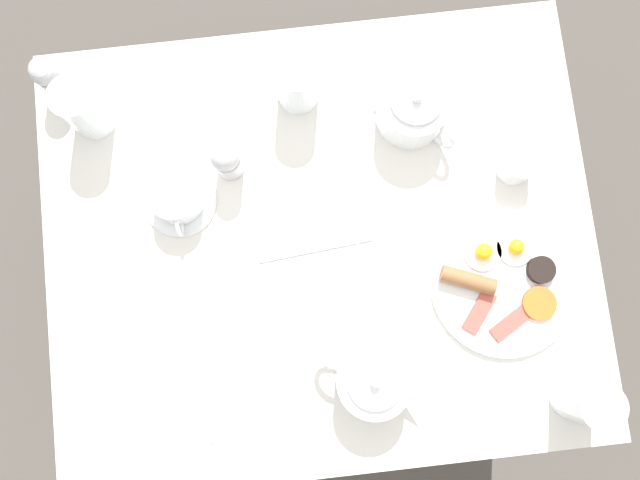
{
  "coord_description": "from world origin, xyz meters",
  "views": [
    {
      "loc": [
        -0.15,
        0.02,
        1.9
      ],
      "look_at": [
        0.0,
        0.0,
        0.77
      ],
      "focal_mm": 35.0,
      "sensor_mm": 36.0,
      "label": 1
    }
  ],
  "objects_px": {
    "water_glass_short": "(297,84)",
    "creamer_jug": "(517,164)",
    "teapot_far": "(413,110)",
    "breakfast_plate": "(502,282)",
    "teapot_near": "(372,380)",
    "fork_by_plate": "(211,390)",
    "salt_grinder": "(50,77)",
    "wine_glass_spare": "(83,109)",
    "water_glass_tall": "(587,402)",
    "teacup_with_saucer_left": "(177,199)",
    "pepper_grinder": "(227,160)",
    "knife_by_plate": "(316,248)"
  },
  "relations": [
    {
      "from": "water_glass_short",
      "to": "creamer_jug",
      "type": "height_order",
      "value": "water_glass_short"
    },
    {
      "from": "water_glass_short",
      "to": "creamer_jug",
      "type": "relative_size",
      "value": 1.41
    },
    {
      "from": "salt_grinder",
      "to": "knife_by_plate",
      "type": "relative_size",
      "value": 0.5
    },
    {
      "from": "wine_glass_spare",
      "to": "creamer_jug",
      "type": "relative_size",
      "value": 1.53
    },
    {
      "from": "fork_by_plate",
      "to": "teapot_near",
      "type": "bearing_deg",
      "value": -92.12
    },
    {
      "from": "teacup_with_saucer_left",
      "to": "breakfast_plate",
      "type": "bearing_deg",
      "value": -110.61
    },
    {
      "from": "creamer_jug",
      "to": "salt_grinder",
      "type": "distance_m",
      "value": 0.87
    },
    {
      "from": "salt_grinder",
      "to": "knife_by_plate",
      "type": "distance_m",
      "value": 0.58
    },
    {
      "from": "breakfast_plate",
      "to": "teapot_near",
      "type": "relative_size",
      "value": 1.38
    },
    {
      "from": "fork_by_plate",
      "to": "creamer_jug",
      "type": "bearing_deg",
      "value": -60.24
    },
    {
      "from": "fork_by_plate",
      "to": "wine_glass_spare",
      "type": "bearing_deg",
      "value": 18.21
    },
    {
      "from": "wine_glass_spare",
      "to": "pepper_grinder",
      "type": "distance_m",
      "value": 0.28
    },
    {
      "from": "teacup_with_saucer_left",
      "to": "wine_glass_spare",
      "type": "bearing_deg",
      "value": 39.87
    },
    {
      "from": "water_glass_short",
      "to": "teacup_with_saucer_left",
      "type": "bearing_deg",
      "value": 126.85
    },
    {
      "from": "breakfast_plate",
      "to": "teapot_near",
      "type": "xyz_separation_m",
      "value": [
        -0.14,
        0.26,
        0.04
      ]
    },
    {
      "from": "breakfast_plate",
      "to": "creamer_jug",
      "type": "xyz_separation_m",
      "value": [
        0.21,
        -0.05,
        0.02
      ]
    },
    {
      "from": "teapot_far",
      "to": "teacup_with_saucer_left",
      "type": "xyz_separation_m",
      "value": [
        -0.11,
        0.45,
        -0.02
      ]
    },
    {
      "from": "creamer_jug",
      "to": "pepper_grinder",
      "type": "relative_size",
      "value": 0.82
    },
    {
      "from": "teacup_with_saucer_left",
      "to": "knife_by_plate",
      "type": "height_order",
      "value": "teacup_with_saucer_left"
    },
    {
      "from": "teapot_near",
      "to": "pepper_grinder",
      "type": "height_order",
      "value": "teapot_near"
    },
    {
      "from": "salt_grinder",
      "to": "water_glass_short",
      "type": "bearing_deg",
      "value": -98.49
    },
    {
      "from": "water_glass_tall",
      "to": "teapot_far",
      "type": "bearing_deg",
      "value": 21.82
    },
    {
      "from": "creamer_jug",
      "to": "breakfast_plate",
      "type": "bearing_deg",
      "value": 165.8
    },
    {
      "from": "wine_glass_spare",
      "to": "pepper_grinder",
      "type": "xyz_separation_m",
      "value": [
        -0.12,
        -0.25,
        -0.01
      ]
    },
    {
      "from": "breakfast_plate",
      "to": "pepper_grinder",
      "type": "xyz_separation_m",
      "value": [
        0.27,
        0.47,
        0.05
      ]
    },
    {
      "from": "teapot_far",
      "to": "knife_by_plate",
      "type": "bearing_deg",
      "value": 97.96
    },
    {
      "from": "teapot_near",
      "to": "fork_by_plate",
      "type": "xyz_separation_m",
      "value": [
        0.01,
        0.29,
        -0.05
      ]
    },
    {
      "from": "teapot_near",
      "to": "teacup_with_saucer_left",
      "type": "xyz_separation_m",
      "value": [
        0.36,
        0.31,
        -0.02
      ]
    },
    {
      "from": "wine_glass_spare",
      "to": "creamer_jug",
      "type": "height_order",
      "value": "wine_glass_spare"
    },
    {
      "from": "teapot_near",
      "to": "wine_glass_spare",
      "type": "xyz_separation_m",
      "value": [
        0.54,
        0.46,
        0.02
      ]
    },
    {
      "from": "teapot_far",
      "to": "creamer_jug",
      "type": "height_order",
      "value": "teapot_far"
    },
    {
      "from": "water_glass_tall",
      "to": "creamer_jug",
      "type": "xyz_separation_m",
      "value": [
        0.43,
        0.04,
        -0.04
      ]
    },
    {
      "from": "teacup_with_saucer_left",
      "to": "water_glass_tall",
      "type": "bearing_deg",
      "value": -123.12
    },
    {
      "from": "wine_glass_spare",
      "to": "fork_by_plate",
      "type": "height_order",
      "value": "wine_glass_spare"
    },
    {
      "from": "teapot_near",
      "to": "teacup_with_saucer_left",
      "type": "relative_size",
      "value": 1.38
    },
    {
      "from": "breakfast_plate",
      "to": "creamer_jug",
      "type": "distance_m",
      "value": 0.22
    },
    {
      "from": "water_glass_tall",
      "to": "water_glass_short",
      "type": "bearing_deg",
      "value": 34.6
    },
    {
      "from": "teapot_far",
      "to": "water_glass_short",
      "type": "distance_m",
      "value": 0.22
    },
    {
      "from": "water_glass_short",
      "to": "fork_by_plate",
      "type": "height_order",
      "value": "water_glass_short"
    },
    {
      "from": "knife_by_plate",
      "to": "teapot_far",
      "type": "bearing_deg",
      "value": -42.07
    },
    {
      "from": "teapot_near",
      "to": "water_glass_short",
      "type": "xyz_separation_m",
      "value": [
        0.54,
        0.07,
        0.01
      ]
    },
    {
      "from": "teapot_near",
      "to": "fork_by_plate",
      "type": "relative_size",
      "value": 1.04
    },
    {
      "from": "teacup_with_saucer_left",
      "to": "knife_by_plate",
      "type": "relative_size",
      "value": 0.66
    },
    {
      "from": "teapot_near",
      "to": "wine_glass_spare",
      "type": "relative_size",
      "value": 1.45
    },
    {
      "from": "wine_glass_spare",
      "to": "breakfast_plate",
      "type": "bearing_deg",
      "value": -118.52
    },
    {
      "from": "water_glass_short",
      "to": "teapot_far",
      "type": "bearing_deg",
      "value": -108.22
    },
    {
      "from": "teacup_with_saucer_left",
      "to": "salt_grinder",
      "type": "xyz_separation_m",
      "value": [
        0.25,
        0.21,
        0.02
      ]
    },
    {
      "from": "pepper_grinder",
      "to": "water_glass_tall",
      "type": "bearing_deg",
      "value": -130.83
    },
    {
      "from": "water_glass_short",
      "to": "salt_grinder",
      "type": "height_order",
      "value": "water_glass_short"
    },
    {
      "from": "teapot_far",
      "to": "knife_by_plate",
      "type": "height_order",
      "value": "teapot_far"
    }
  ]
}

